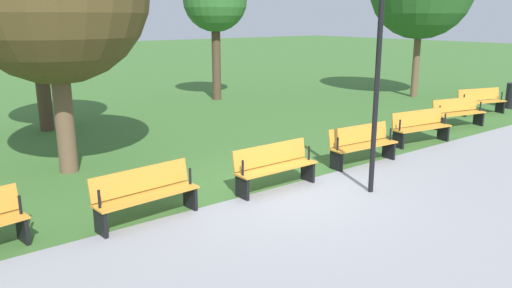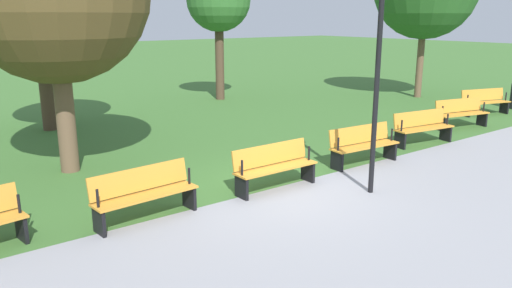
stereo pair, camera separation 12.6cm
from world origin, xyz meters
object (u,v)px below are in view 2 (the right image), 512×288
object	(u,v)px
bench_5	(144,193)
tree_2	(39,17)
bench_3	(363,144)
bench_0	(485,101)
lamp_post	(379,41)
bench_1	(461,113)
bench_4	(274,166)
bench_2	(422,127)
tree_3	(219,0)

from	to	relation	value
bench_5	tree_2	world-z (taller)	tree_2
bench_3	bench_0	bearing A→B (deg)	-165.20
lamp_post	bench_1	bearing A→B (deg)	-161.86
bench_1	bench_4	xyz separation A→B (m)	(8.18, 0.91, 0.00)
lamp_post	bench_5	bearing A→B (deg)	-19.07
tree_2	bench_5	bearing A→B (deg)	85.17
bench_2	bench_3	distance (m)	2.75
bench_1	bench_5	bearing A→B (deg)	16.94
tree_2	bench_2	bearing A→B (deg)	133.56
bench_1	bench_3	world-z (taller)	same
bench_3	bench_4	world-z (taller)	same
bench_1	bench_4	bearing A→B (deg)	19.06
bench_1	bench_2	size ratio (longest dim) A/B	1.01
bench_5	tree_3	size ratio (longest dim) A/B	0.35
tree_2	tree_3	size ratio (longest dim) A/B	0.95
bench_0	bench_5	bearing A→B (deg)	23.30
tree_2	tree_3	xyz separation A→B (m)	(-7.34, -1.73, 0.63)
bench_1	tree_3	distance (m)	10.22
bench_4	bench_5	distance (m)	2.75
tree_3	tree_2	bearing A→B (deg)	13.31
bench_0	tree_2	bearing A→B (deg)	-10.55
bench_5	tree_2	xyz separation A→B (m)	(-0.69, -8.23, 2.87)
bench_1	bench_3	size ratio (longest dim) A/B	1.02
bench_4	tree_2	size ratio (longest dim) A/B	0.36
bench_4	bench_5	bearing A→B (deg)	-2.11
bench_4	tree_2	distance (m)	9.05
bench_4	tree_3	world-z (taller)	tree_3
bench_2	tree_3	size ratio (longest dim) A/B	0.35
bench_1	bench_3	bearing A→B (deg)	21.17
bench_0	bench_3	world-z (taller)	same
bench_4	lamp_post	distance (m)	3.11
bench_2	bench_3	world-z (taller)	same
bench_4	lamp_post	size ratio (longest dim) A/B	0.43
bench_3	tree_3	size ratio (longest dim) A/B	0.35
bench_1	tree_3	world-z (taller)	tree_3
bench_4	bench_1	bearing A→B (deg)	-173.66
bench_2	bench_5	size ratio (longest dim) A/B	1.01
tree_2	bench_0	bearing A→B (deg)	152.49
bench_2	tree_2	bearing A→B (deg)	-37.96
tree_2	bench_4	bearing A→B (deg)	103.85
tree_2	bench_3	bearing A→B (deg)	120.27
bench_5	tree_3	distance (m)	13.27
bench_0	bench_1	world-z (taller)	same
bench_1	lamp_post	xyz separation A→B (m)	(6.81, 2.23, 2.45)
bench_3	tree_2	bearing A→B (deg)	-55.49
bench_0	lamp_post	distance (m)	10.21
bench_0	bench_3	bearing A→B (deg)	27.52
bench_4	bench_0	bearing A→B (deg)	-171.55
bench_0	bench_1	xyz separation A→B (m)	(2.66, 0.70, 0.00)
bench_0	tree_2	distance (m)	14.82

